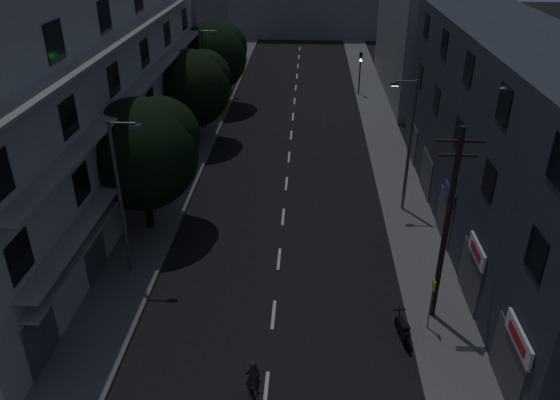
# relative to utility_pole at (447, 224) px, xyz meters

# --- Properties ---
(ground) EXTENTS (160.00, 160.00, 0.00)m
(ground) POSITION_rel_utility_pole_xyz_m (-7.17, 18.26, -4.87)
(ground) COLOR black
(ground) RESTS_ON ground
(sidewalk_left) EXTENTS (3.00, 90.00, 0.15)m
(sidewalk_left) POSITION_rel_utility_pole_xyz_m (-14.67, 18.26, -4.79)
(sidewalk_left) COLOR #565659
(sidewalk_left) RESTS_ON ground
(sidewalk_right) EXTENTS (3.00, 90.00, 0.15)m
(sidewalk_right) POSITION_rel_utility_pole_xyz_m (0.33, 18.26, -4.79)
(sidewalk_right) COLOR #565659
(sidewalk_right) RESTS_ON ground
(lane_markings) EXTENTS (0.15, 60.50, 0.01)m
(lane_markings) POSITION_rel_utility_pole_xyz_m (-7.17, 24.51, -4.86)
(lane_markings) COLOR beige
(lane_markings) RESTS_ON ground
(building_left) EXTENTS (7.00, 36.00, 14.00)m
(building_left) POSITION_rel_utility_pole_xyz_m (-19.15, 11.26, 2.13)
(building_left) COLOR #AAAAA5
(building_left) RESTS_ON ground
(building_right) EXTENTS (6.19, 28.00, 11.00)m
(building_right) POSITION_rel_utility_pole_xyz_m (4.82, 7.25, 0.63)
(building_right) COLOR #292E38
(building_right) RESTS_ON ground
(building_far_right) EXTENTS (6.00, 20.00, 13.00)m
(building_far_right) POSITION_rel_utility_pole_xyz_m (4.83, 35.26, 1.63)
(building_far_right) COLOR slate
(building_far_right) RESTS_ON ground
(tree_near) EXTENTS (6.17, 6.17, 7.60)m
(tree_near) POSITION_rel_utility_pole_xyz_m (-14.69, 7.06, 0.04)
(tree_near) COLOR black
(tree_near) RESTS_ON sidewalk_left
(tree_mid) EXTENTS (5.84, 5.84, 7.19)m
(tree_mid) POSITION_rel_utility_pole_xyz_m (-14.60, 20.11, -0.22)
(tree_mid) COLOR black
(tree_mid) RESTS_ON sidewalk_left
(tree_far) EXTENTS (6.12, 6.12, 7.57)m
(tree_far) POSITION_rel_utility_pole_xyz_m (-14.46, 29.15, 0.02)
(tree_far) COLOR black
(tree_far) RESTS_ON sidewalk_left
(traffic_signal_far_right) EXTENTS (0.28, 0.37, 4.10)m
(traffic_signal_far_right) POSITION_rel_utility_pole_xyz_m (-0.89, 33.37, -1.77)
(traffic_signal_far_right) COLOR black
(traffic_signal_far_right) RESTS_ON sidewalk_right
(traffic_signal_far_left) EXTENTS (0.28, 0.37, 4.10)m
(traffic_signal_far_left) POSITION_rel_utility_pole_xyz_m (-13.54, 32.75, -1.77)
(traffic_signal_far_left) COLOR black
(traffic_signal_far_left) RESTS_ON sidewalk_left
(street_lamp_left_near) EXTENTS (1.51, 0.25, 8.00)m
(street_lamp_left_near) POSITION_rel_utility_pole_xyz_m (-14.47, 2.60, -0.27)
(street_lamp_left_near) COLOR slate
(street_lamp_left_near) RESTS_ON sidewalk_left
(street_lamp_right) EXTENTS (1.51, 0.25, 8.00)m
(street_lamp_right) POSITION_rel_utility_pole_xyz_m (-0.03, 9.96, -0.27)
(street_lamp_right) COLOR #56585D
(street_lamp_right) RESTS_ON sidewalk_right
(street_lamp_left_far) EXTENTS (1.51, 0.25, 8.00)m
(street_lamp_left_far) POSITION_rel_utility_pole_xyz_m (-14.27, 23.24, -0.27)
(street_lamp_left_far) COLOR #57595E
(street_lamp_left_far) RESTS_ON sidewalk_left
(utility_pole) EXTENTS (1.80, 0.24, 9.00)m
(utility_pole) POSITION_rel_utility_pole_xyz_m (0.00, 0.00, 0.00)
(utility_pole) COLOR black
(utility_pole) RESTS_ON sidewalk_right
(bus_stop_sign) EXTENTS (0.06, 0.35, 2.52)m
(bus_stop_sign) POSITION_rel_utility_pole_xyz_m (-0.38, -0.90, -2.98)
(bus_stop_sign) COLOR #595B60
(bus_stop_sign) RESTS_ON sidewalk_right
(motorcycle) EXTENTS (0.62, 1.94, 1.25)m
(motorcycle) POSITION_rel_utility_pole_xyz_m (-1.55, -1.57, -4.37)
(motorcycle) COLOR black
(motorcycle) RESTS_ON ground
(cyclist) EXTENTS (0.96, 1.68, 2.02)m
(cyclist) POSITION_rel_utility_pole_xyz_m (-7.61, -5.23, -4.19)
(cyclist) COLOR black
(cyclist) RESTS_ON ground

